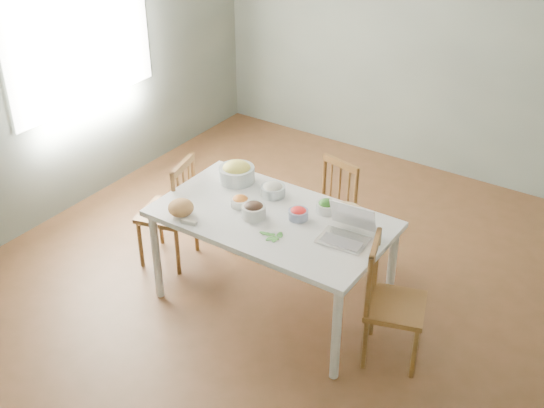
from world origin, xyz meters
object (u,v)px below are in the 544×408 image
Objects in this scene: chair_right at (396,303)px; bread_boule at (181,208)px; chair_far at (325,216)px; chair_left at (166,211)px; bowl_squash at (237,172)px; laptop at (344,228)px; dining_table at (272,261)px.

bread_boule is at bearing 84.32° from chair_right.
chair_left is (-1.06, -0.66, 0.02)m from chair_far.
bowl_squash is 0.85× the size of laptop.
chair_far is 1.15m from chair_right.
bread_boule is 0.67× the size of bowl_squash.
chair_right is 1.59m from bread_boule.
bowl_squash is at bearing 101.65° from chair_left.
chair_far is 0.95× the size of chair_left.
bowl_squash is at bearing -131.15° from chair_far.
laptop is (1.09, 0.34, 0.05)m from bread_boule.
chair_left is at bearing -135.87° from chair_far.
chair_left is at bearing 71.44° from chair_right.
bowl_squash is (0.51, 0.26, 0.39)m from chair_left.
laptop reaches higher than bowl_squash.
bread_boule reaches higher than dining_table.
laptop reaches higher than chair_right.
laptop reaches higher than bread_boule.
laptop is (0.55, 0.01, 0.49)m from dining_table.
chair_far is 0.97× the size of chair_right.
bowl_squash reaches higher than dining_table.
laptop reaches higher than chair_far.
chair_right is 0.60m from laptop.
bread_boule is at bearing 39.23° from chair_left.
chair_left is 3.39× the size of bowl_squash.
chair_far is at bearing 36.77° from bowl_squash.
chair_far is (0.04, 0.68, 0.05)m from dining_table.
chair_left is 1.99m from chair_right.
dining_table is at bearing 175.98° from laptop.
bowl_squash is at bearing 61.40° from chair_right.
chair_right is 1.55m from bowl_squash.
chair_far is 0.95m from laptop.
chair_left is at bearing -153.53° from bowl_squash.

